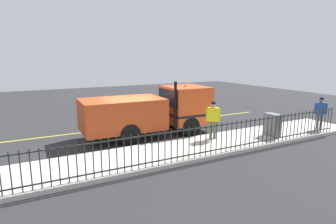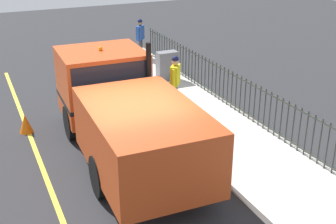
{
  "view_description": "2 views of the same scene",
  "coord_description": "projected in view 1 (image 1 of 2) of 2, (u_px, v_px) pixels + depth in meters",
  "views": [
    {
      "loc": [
        12.46,
        -4.65,
        3.9
      ],
      "look_at": [
        0.86,
        1.49,
        1.28
      ],
      "focal_mm": 29.76,
      "sensor_mm": 36.0,
      "label": 1
    },
    {
      "loc": [
        -3.19,
        -8.88,
        5.65
      ],
      "look_at": [
        1.13,
        0.62,
        1.21
      ],
      "focal_mm": 47.66,
      "sensor_mm": 36.0,
      "label": 2
    }
  ],
  "objects": [
    {
      "name": "lane_marking",
      "position": [
        120.0,
        128.0,
        15.46
      ],
      "size": [
        0.12,
        19.34,
        0.01
      ],
      "primitive_type": "cube",
      "color": "yellow",
      "rests_on": "ground"
    },
    {
      "name": "work_truck",
      "position": [
        156.0,
        109.0,
        13.94
      ],
      "size": [
        2.5,
        6.6,
        2.75
      ],
      "rotation": [
        0.0,
        0.0,
        -0.03
      ],
      "color": "#D84C1E",
      "rests_on": "ground"
    },
    {
      "name": "iron_fence",
      "position": [
        174.0,
        145.0,
        9.95
      ],
      "size": [
        0.04,
        18.3,
        1.22
      ],
      "color": "#2D332D",
      "rests_on": "sidewalk_slab"
    },
    {
      "name": "traffic_cone",
      "position": [
        175.0,
        117.0,
        17.08
      ],
      "size": [
        0.39,
        0.39,
        0.56
      ],
      "primitive_type": "cone",
      "color": "orange",
      "rests_on": "ground"
    },
    {
      "name": "pedestrian_distant",
      "position": [
        321.0,
        109.0,
        14.46
      ],
      "size": [
        0.48,
        0.5,
        1.69
      ],
      "rotation": [
        0.0,
        0.0,
        3.99
      ],
      "color": "#264C99",
      "rests_on": "sidewalk_slab"
    },
    {
      "name": "worker_standing",
      "position": [
        213.0,
        116.0,
        12.7
      ],
      "size": [
        0.48,
        0.53,
        1.76
      ],
      "rotation": [
        0.0,
        0.0,
        -2.23
      ],
      "color": "yellow",
      "rests_on": "sidewalk_slab"
    },
    {
      "name": "ground_plane",
      "position": [
        133.0,
        137.0,
        13.7
      ],
      "size": [
        47.28,
        47.28,
        0.0
      ],
      "primitive_type": "plane",
      "color": "#2B2B2D",
      "rests_on": "ground"
    },
    {
      "name": "utility_cabinet",
      "position": [
        272.0,
        125.0,
        13.23
      ],
      "size": [
        0.77,
        0.4,
        1.08
      ],
      "primitive_type": "cube",
      "color": "slate",
      "rests_on": "sidewalk_slab"
    },
    {
      "name": "sidewalk_slab",
      "position": [
        160.0,
        154.0,
        11.07
      ],
      "size": [
        2.61,
        21.49,
        0.16
      ],
      "primitive_type": "cube",
      "color": "beige",
      "rests_on": "ground"
    }
  ]
}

